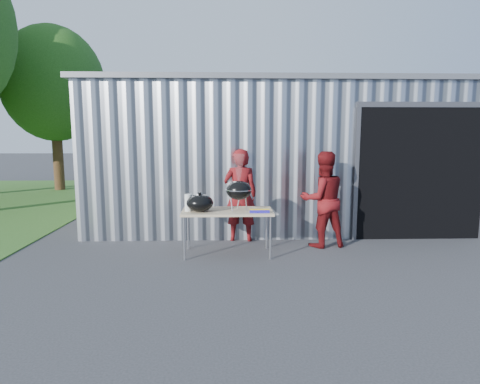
{
  "coord_description": "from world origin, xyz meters",
  "views": [
    {
      "loc": [
        -0.38,
        -5.76,
        1.99
      ],
      "look_at": [
        -0.16,
        0.84,
        1.05
      ],
      "focal_mm": 30.0,
      "sensor_mm": 36.0,
      "label": 1
    }
  ],
  "objects_px": {
    "folding_table": "(227,213)",
    "person_cook": "(240,195)",
    "kettle_grill": "(239,185)",
    "person_bystander": "(323,199)"
  },
  "relations": [
    {
      "from": "kettle_grill",
      "to": "person_bystander",
      "type": "bearing_deg",
      "value": 16.18
    },
    {
      "from": "folding_table",
      "to": "kettle_grill",
      "type": "bearing_deg",
      "value": -1.88
    },
    {
      "from": "person_bystander",
      "to": "folding_table",
      "type": "bearing_deg",
      "value": 3.63
    },
    {
      "from": "folding_table",
      "to": "person_cook",
      "type": "height_order",
      "value": "person_cook"
    },
    {
      "from": "person_cook",
      "to": "person_bystander",
      "type": "distance_m",
      "value": 1.53
    },
    {
      "from": "kettle_grill",
      "to": "person_bystander",
      "type": "xyz_separation_m",
      "value": [
        1.51,
        0.44,
        -0.32
      ]
    },
    {
      "from": "folding_table",
      "to": "kettle_grill",
      "type": "relative_size",
      "value": 1.61
    },
    {
      "from": "kettle_grill",
      "to": "person_cook",
      "type": "relative_size",
      "value": 0.54
    },
    {
      "from": "kettle_grill",
      "to": "person_cook",
      "type": "height_order",
      "value": "person_cook"
    },
    {
      "from": "folding_table",
      "to": "person_cook",
      "type": "relative_size",
      "value": 0.86
    }
  ]
}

